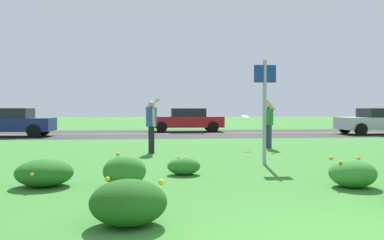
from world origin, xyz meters
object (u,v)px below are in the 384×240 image
(person_thrower_blue_shirt, at_px, (151,122))
(car_red_center_left, at_px, (187,120))
(car_silver_leftmost, at_px, (380,121))
(frisbee_white, at_px, (245,117))
(person_catcher_green_shirt, at_px, (268,121))
(car_navy_center_right, at_px, (8,122))
(sign_post_near_path, at_px, (265,101))

(person_thrower_blue_shirt, height_order, car_red_center_left, person_thrower_blue_shirt)
(person_thrower_blue_shirt, height_order, car_silver_leftmost, person_thrower_blue_shirt)
(frisbee_white, bearing_deg, person_catcher_green_shirt, 17.77)
(person_thrower_blue_shirt, relative_size, car_red_center_left, 0.40)
(person_thrower_blue_shirt, xyz_separation_m, person_catcher_green_shirt, (4.18, 1.26, -0.02))
(car_red_center_left, bearing_deg, car_navy_center_right, -158.94)
(sign_post_near_path, relative_size, car_navy_center_right, 0.59)
(sign_post_near_path, xyz_separation_m, person_catcher_green_shirt, (1.33, 4.17, -0.61))
(frisbee_white, distance_m, car_navy_center_right, 12.86)
(person_thrower_blue_shirt, bearing_deg, car_silver_leftmost, 33.41)
(sign_post_near_path, xyz_separation_m, frisbee_white, (0.41, 3.88, -0.46))
(person_thrower_blue_shirt, xyz_separation_m, frisbee_white, (3.26, 0.96, 0.14))
(car_silver_leftmost, relative_size, car_red_center_left, 1.00)
(car_silver_leftmost, distance_m, car_navy_center_right, 19.88)
(car_navy_center_right, bearing_deg, person_thrower_blue_shirt, -48.67)
(person_catcher_green_shirt, xyz_separation_m, car_silver_leftmost, (8.40, 7.04, -0.24))
(sign_post_near_path, bearing_deg, car_navy_center_right, 132.15)
(sign_post_near_path, xyz_separation_m, car_red_center_left, (-0.73, 14.84, -0.86))
(car_silver_leftmost, bearing_deg, car_red_center_left, 160.88)
(person_catcher_green_shirt, bearing_deg, person_thrower_blue_shirt, -163.22)
(car_silver_leftmost, xyz_separation_m, car_navy_center_right, (-19.88, 0.00, 0.00))
(frisbee_white, height_order, car_red_center_left, car_red_center_left)
(person_catcher_green_shirt, xyz_separation_m, car_navy_center_right, (-11.47, 7.04, -0.24))
(person_thrower_blue_shirt, distance_m, frisbee_white, 3.40)
(sign_post_near_path, bearing_deg, frisbee_white, 84.03)
(person_thrower_blue_shirt, relative_size, frisbee_white, 6.58)
(person_catcher_green_shirt, bearing_deg, car_navy_center_right, 148.47)
(frisbee_white, relative_size, car_silver_leftmost, 0.06)
(sign_post_near_path, relative_size, person_thrower_blue_shirt, 1.48)
(person_catcher_green_shirt, bearing_deg, frisbee_white, -162.23)
(sign_post_near_path, relative_size, car_silver_leftmost, 0.59)
(sign_post_near_path, height_order, car_silver_leftmost, sign_post_near_path)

